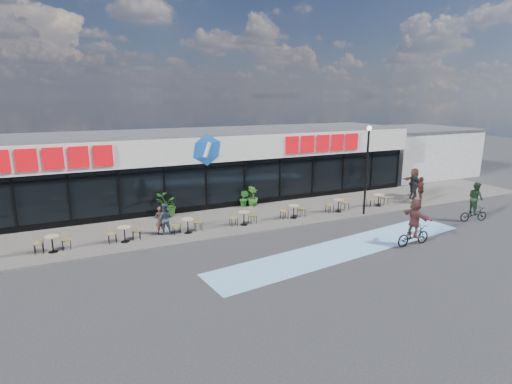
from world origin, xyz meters
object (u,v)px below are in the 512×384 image
cyclist_b (475,205)px  potted_plant_right (252,196)px  potted_plant_left (168,206)px  cyclist_a (414,225)px  patron_left (160,220)px  pedestrian_c (421,190)px  pedestrian_a (414,182)px  potted_plant_mid (244,198)px  patron_right (165,219)px  pedestrian_b (414,187)px  lamp_post (367,163)px

cyclist_b → potted_plant_right: bearing=142.4°
potted_plant_right → potted_plant_left: bearing=-177.7°
cyclist_a → potted_plant_right: bearing=114.5°
patron_left → potted_plant_right: bearing=-162.8°
pedestrian_c → pedestrian_a: bearing=-155.8°
potted_plant_mid → cyclist_b: (10.64, -7.74, 0.32)m
patron_right → pedestrian_c: 16.27m
patron_left → potted_plant_left: bearing=-117.1°
potted_plant_mid → patron_right: bearing=-151.7°
pedestrian_b → pedestrian_c: size_ratio=0.99×
potted_plant_right → patron_right: 6.81m
potted_plant_mid → patron_left: patron_left is taller
pedestrian_c → potted_plant_right: bearing=-54.8°
patron_right → pedestrian_b: bearing=-162.9°
patron_left → pedestrian_a: pedestrian_a is taller
potted_plant_mid → patron_left: size_ratio=0.77×
lamp_post → potted_plant_mid: bearing=143.0°
potted_plant_left → potted_plant_right: 5.37m
lamp_post → pedestrian_b: 5.85m
potted_plant_right → pedestrian_c: 10.85m
lamp_post → pedestrian_c: 5.41m
lamp_post → pedestrian_b: lamp_post is taller
potted_plant_right → patron_right: bearing=-153.8°
patron_right → pedestrian_a: 17.21m
lamp_post → cyclist_a: lamp_post is taller
lamp_post → potted_plant_left: (-10.57, 4.15, -2.37)m
pedestrian_a → potted_plant_right: bearing=-91.7°
pedestrian_b → patron_right: bearing=103.7°
potted_plant_left → pedestrian_c: bearing=-13.2°
patron_left → pedestrian_b: size_ratio=0.83×
pedestrian_b → pedestrian_a: bearing=-30.1°
potted_plant_mid → cyclist_b: cyclist_b is taller
patron_left → pedestrian_a: size_ratio=0.72×
potted_plant_left → cyclist_a: (9.54, -8.93, 0.21)m
pedestrian_b → pedestrian_c: pedestrian_c is taller
potted_plant_mid → patron_right: size_ratio=0.68×
cyclist_a → patron_right: bearing=149.2°
cyclist_b → pedestrian_c: bearing=89.3°
potted_plant_right → lamp_post: bearing=-39.9°
potted_plant_right → cyclist_a: size_ratio=0.55×
lamp_post → cyclist_a: size_ratio=2.28×
potted_plant_left → patron_right: bearing=-104.9°
potted_plant_right → pedestrian_c: bearing=-20.8°
patron_left → cyclist_b: size_ratio=0.63×
cyclist_a → patron_left: bearing=149.2°
potted_plant_mid → potted_plant_right: size_ratio=0.88×
patron_right → potted_plant_left: bearing=-87.9°
potted_plant_right → patron_left: 6.96m
cyclist_b → patron_left: bearing=163.5°
cyclist_a → cyclist_b: (5.91, 1.38, -0.02)m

